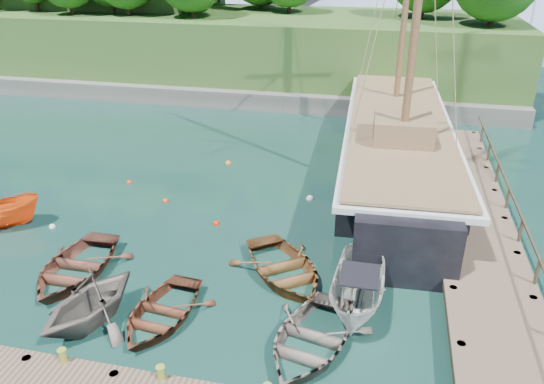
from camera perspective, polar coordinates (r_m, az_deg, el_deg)
The scene contains 17 objects.
ground at distance 20.40m, azimuth -11.10°, elevation -9.53°, with size 160.00×160.00×0.00m, color #16352C.
dock_east at distance 25.09m, azimuth 20.78°, elevation -2.62°, with size 3.20×24.00×1.10m.
bollard_1 at distance 17.42m, azimuth -21.14°, elevation -18.11°, with size 0.26×0.26×0.45m, color olive.
rowboat_0 at distance 21.79m, azimuth -20.33°, elevation -8.31°, with size 3.36×4.71×0.98m, color brown.
rowboat_1 at distance 19.19m, azimuth -18.75°, elevation -13.10°, with size 3.30×3.83×2.02m, color #665C56.
rowboat_2 at distance 18.70m, azimuth -11.81°, elevation -13.26°, with size 2.88×4.03×0.83m, color brown.
rowboat_3 at distance 17.32m, azimuth 4.07°, elevation -16.34°, with size 3.26×4.56×0.94m, color #6A5F58.
rowboat_4 at distance 20.37m, azimuth 1.27°, elevation -9.05°, with size 3.35×4.69×0.97m, color brown.
cabin_boat_white at distance 18.98m, azimuth 9.14°, elevation -12.35°, with size 1.76×4.69×1.81m, color silver.
schooner at distance 30.21m, azimuth 13.17°, elevation 4.81°, with size 6.51×29.85×22.28m.
mooring_buoy_0 at distance 25.54m, azimuth -22.56°, elevation -3.54°, with size 0.28×0.28×0.28m, color white.
mooring_buoy_1 at distance 26.42m, azimuth -11.38°, elevation -1.00°, with size 0.29×0.29×0.29m, color #D54210.
mooring_buoy_2 at distance 23.98m, azimuth -6.03°, elevation -3.46°, with size 0.29×0.29×0.29m, color #EF1F00.
mooring_buoy_3 at distance 26.20m, azimuth 4.09°, elevation -0.77°, with size 0.36×0.36×0.36m, color white.
mooring_buoy_4 at distance 28.85m, azimuth -15.08°, elevation 0.93°, with size 0.31×0.31×0.31m, color red.
mooring_buoy_5 at distance 30.42m, azimuth -4.75°, elevation 3.04°, with size 0.34×0.34×0.34m, color orange.
headland at distance 51.07m, azimuth -11.30°, elevation 18.19°, with size 51.00×19.31×12.90m.
Camera 1 is at (7.39, -15.13, 11.51)m, focal length 35.00 mm.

